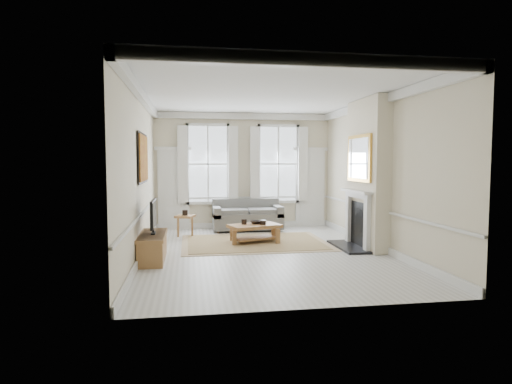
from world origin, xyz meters
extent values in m
plane|color=#B7B5AD|center=(0.00, 0.00, 0.00)|extent=(7.20, 7.20, 0.00)
plane|color=white|center=(0.00, 0.00, 3.40)|extent=(7.20, 7.20, 0.00)
plane|color=beige|center=(0.00, 3.60, 1.70)|extent=(5.20, 0.00, 5.20)
plane|color=beige|center=(-2.60, 0.00, 1.70)|extent=(0.00, 7.20, 7.20)
plane|color=beige|center=(2.60, 0.00, 1.70)|extent=(0.00, 7.20, 7.20)
cube|color=silver|center=(-2.05, 3.56, 1.15)|extent=(0.90, 0.08, 2.30)
cube|color=silver|center=(2.05, 3.56, 1.15)|extent=(0.90, 0.08, 2.30)
cube|color=#A9771D|center=(-2.56, 0.30, 2.05)|extent=(0.05, 1.66, 1.06)
cube|color=beige|center=(2.43, 0.20, 1.70)|extent=(0.35, 1.70, 3.38)
cube|color=black|center=(2.00, 0.20, 0.03)|extent=(0.55, 1.50, 0.05)
cube|color=silver|center=(2.20, -0.35, 0.57)|extent=(0.10, 0.18, 1.15)
cube|color=silver|center=(2.20, 0.75, 0.57)|extent=(0.10, 0.18, 1.15)
cube|color=silver|center=(2.15, 0.20, 1.30)|extent=(0.20, 1.45, 0.06)
cube|color=black|center=(2.25, 0.20, 0.55)|extent=(0.02, 0.92, 1.00)
cube|color=gold|center=(2.21, 0.20, 2.05)|extent=(0.06, 1.26, 1.06)
cube|color=#5E5E5C|center=(0.04, 3.05, 0.28)|extent=(1.97, 0.96, 0.45)
cube|color=#5E5E5C|center=(0.04, 3.43, 0.67)|extent=(1.97, 0.20, 0.44)
cube|color=#5E5E5C|center=(-0.84, 3.05, 0.55)|extent=(0.20, 0.96, 0.30)
cube|color=#5E5E5C|center=(0.93, 3.05, 0.55)|extent=(0.20, 0.96, 0.30)
cylinder|color=brown|center=(-0.82, 2.69, 0.04)|extent=(0.06, 0.06, 0.08)
cylinder|color=brown|center=(0.91, 3.41, 0.04)|extent=(0.06, 0.06, 0.08)
cube|color=brown|center=(-1.72, 2.41, 0.52)|extent=(0.58, 0.58, 0.06)
cube|color=brown|center=(-1.89, 2.23, 0.24)|extent=(0.05, 0.05, 0.49)
cube|color=brown|center=(-1.54, 2.23, 0.24)|extent=(0.05, 0.05, 0.49)
cube|color=brown|center=(-1.89, 2.58, 0.24)|extent=(0.05, 0.05, 0.49)
cube|color=brown|center=(-1.54, 2.58, 0.24)|extent=(0.05, 0.05, 0.49)
cube|color=#8F6F4A|center=(-0.04, 1.13, 0.01)|extent=(3.50, 2.60, 0.02)
cube|color=brown|center=(-0.04, 1.13, 0.41)|extent=(1.37, 1.05, 0.08)
cube|color=brown|center=(-0.55, 0.88, 0.19)|extent=(0.10, 0.10, 0.37)
cube|color=brown|center=(0.46, 0.88, 0.19)|extent=(0.10, 0.10, 0.37)
cube|color=brown|center=(-0.55, 1.38, 0.19)|extent=(0.10, 0.10, 0.37)
cube|color=brown|center=(0.46, 1.38, 0.19)|extent=(0.10, 0.10, 0.37)
cylinder|color=black|center=(-0.29, 1.18, 0.52)|extent=(0.13, 0.13, 0.13)
cylinder|color=black|center=(0.16, 1.08, 0.51)|extent=(0.15, 0.15, 0.11)
imported|color=black|center=(0.01, 1.23, 0.49)|extent=(0.39, 0.39, 0.07)
cube|color=brown|center=(-2.34, -0.35, 0.27)|extent=(0.48, 1.49, 0.53)
cube|color=black|center=(-2.32, -0.35, 0.55)|extent=(0.08, 0.30, 0.03)
cube|color=black|center=(-2.32, -0.35, 0.94)|extent=(0.05, 0.90, 0.55)
cube|color=black|center=(-2.29, -0.35, 0.94)|extent=(0.01, 0.83, 0.50)
camera|label=1|loc=(-1.60, -9.04, 1.99)|focal=30.00mm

